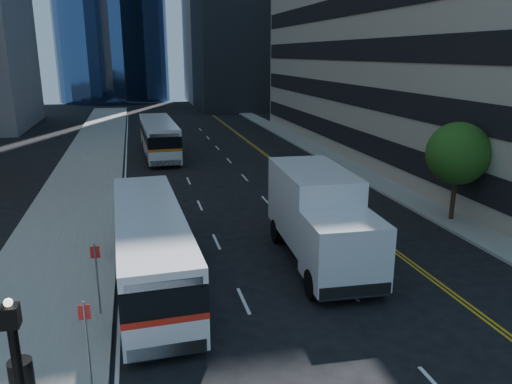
% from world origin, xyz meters
% --- Properties ---
extents(ground, '(160.00, 160.00, 0.00)m').
position_xyz_m(ground, '(0.00, 0.00, 0.00)').
color(ground, black).
rests_on(ground, ground).
extents(sidewalk_west, '(5.00, 90.00, 0.15)m').
position_xyz_m(sidewalk_west, '(-10.50, 25.00, 0.07)').
color(sidewalk_west, gray).
rests_on(sidewalk_west, ground).
extents(sidewalk_east, '(2.00, 90.00, 0.15)m').
position_xyz_m(sidewalk_east, '(9.00, 25.00, 0.07)').
color(sidewalk_east, gray).
rests_on(sidewalk_east, ground).
extents(street_tree, '(3.20, 3.20, 5.10)m').
position_xyz_m(street_tree, '(9.00, 8.00, 3.64)').
color(street_tree, '#332114').
rests_on(street_tree, sidewalk_east).
extents(bus_front, '(2.86, 11.29, 2.89)m').
position_xyz_m(bus_front, '(-6.60, 4.26, 1.58)').
color(bus_front, silver).
rests_on(bus_front, ground).
extents(bus_rear, '(2.89, 11.75, 3.01)m').
position_xyz_m(bus_rear, '(-4.95, 29.57, 1.64)').
color(bus_rear, silver).
rests_on(bus_rear, ground).
extents(box_truck, '(3.14, 8.09, 3.81)m').
position_xyz_m(box_truck, '(0.34, 4.67, 2.01)').
color(box_truck, silver).
rests_on(box_truck, ground).
extents(trash_can, '(0.79, 0.79, 0.91)m').
position_xyz_m(trash_can, '(-10.10, -1.73, 0.61)').
color(trash_can, black).
rests_on(trash_can, sidewalk_west).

